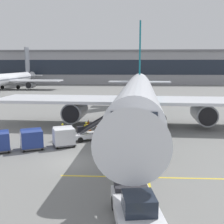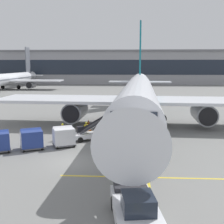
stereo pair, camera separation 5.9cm
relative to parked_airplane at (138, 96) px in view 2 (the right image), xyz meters
name	(u,v)px [view 2 (the right image)]	position (x,y,z in m)	size (l,w,h in m)	color
ground_plane	(72,162)	(-5.79, -14.40, -3.79)	(600.00, 600.00, 0.00)	slate
parked_airplane	(138,96)	(0.00, 0.00, 0.00)	(36.51, 47.13, 15.61)	silver
belt_loader	(92,131)	(-5.05, -7.36, -2.89)	(5.28, 3.24, 3.22)	silver
baggage_cart_lead	(64,136)	(-7.42, -10.04, -2.79)	(2.80, 2.30, 1.91)	#515156
baggage_cart_second	(32,139)	(-10.18, -11.14, -2.79)	(2.80, 2.30, 1.91)	#515156
pushback_tug	(135,208)	(-0.91, -23.07, -2.96)	(2.70, 4.65, 1.83)	silver
ground_crew_by_loader	(86,129)	(-5.74, -6.70, -2.79)	(0.43, 0.45, 1.74)	#333847
ground_crew_by_carts	(63,130)	(-8.08, -7.64, -2.79)	(0.31, 0.56, 1.74)	#333847
safety_cone_engine_keepout	(89,129)	(-5.77, -4.01, -3.40)	(0.70, 0.70, 0.79)	black
safety_cone_wingtip	(96,124)	(-5.36, -1.02, -3.47)	(0.57, 0.57, 0.65)	black
safety_cone_nose_mark	(88,122)	(-6.42, -0.11, -3.46)	(0.59, 0.59, 0.67)	black
apron_guidance_line_lead_in	(139,127)	(0.09, -0.83, -3.78)	(0.20, 110.00, 0.01)	yellow
apron_guidance_line_stop_bar	(146,177)	(-0.04, -17.23, -3.78)	(12.00, 0.20, 0.01)	yellow
terminal_building	(106,67)	(-10.81, 84.81, 2.90)	(111.79, 18.09, 13.48)	#939399
distant_airplane	(9,79)	(-38.83, 51.80, -0.53)	(33.44, 42.72, 14.12)	silver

